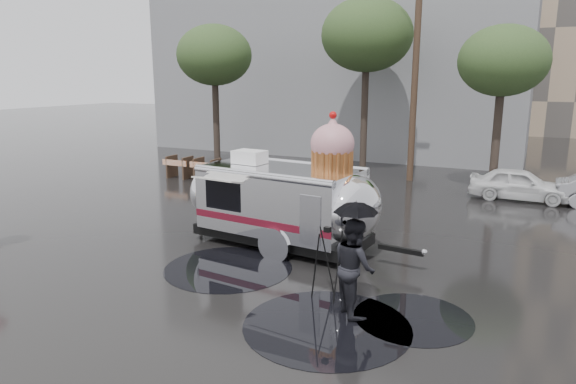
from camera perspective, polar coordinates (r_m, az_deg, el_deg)
The scene contains 12 objects.
ground at distance 12.14m, azimuth -13.96°, elevation -9.55°, with size 120.00×120.00×0.00m, color black.
puddles at distance 10.92m, azimuth 1.24°, elevation -11.71°, with size 7.27×4.83×0.01m.
grey_building at distance 34.53m, azimuth 6.73°, elevation 15.93°, with size 22.00×12.00×13.00m, color slate.
utility_pole at distance 23.07m, azimuth 13.94°, elevation 12.61°, with size 1.60×0.28×9.00m.
tree_left at distance 25.90m, azimuth -8.20°, elevation 14.74°, with size 3.64×3.64×6.95m.
tree_mid at distance 24.74m, azimuth 8.75°, elevation 16.80°, with size 4.20×4.20×8.03m.
tree_right at distance 21.61m, azimuth 22.78°, elevation 13.19°, with size 3.36×3.36×6.42m.
barricade_row at distance 22.91m, azimuth -8.99°, elevation 2.52°, with size 4.30×0.80×1.00m.
airstream_trailer at distance 13.77m, azimuth -0.45°, elevation -0.72°, with size 6.97×2.87×3.77m.
person_right at distance 10.02m, azimuth 7.37°, elevation -8.23°, with size 0.92×0.51×1.91m, color black.
umbrella_black at distance 9.73m, azimuth 7.52°, elevation -3.01°, with size 1.04×1.04×2.26m.
tripod at distance 10.63m, azimuth 4.35°, elevation -7.08°, with size 0.60×0.63×1.55m.
Camera 1 is at (7.31, -8.56, 4.53)m, focal length 32.00 mm.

